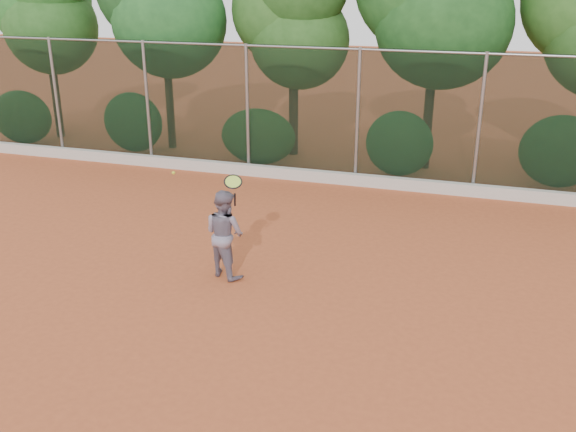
% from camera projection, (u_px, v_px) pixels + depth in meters
% --- Properties ---
extents(ground, '(80.00, 80.00, 0.00)m').
position_uv_depth(ground, '(270.00, 306.00, 10.74)').
color(ground, '#B2502A').
rests_on(ground, ground).
extents(concrete_curb, '(24.00, 0.20, 0.30)m').
position_uv_depth(concrete_curb, '(354.00, 179.00, 16.77)').
color(concrete_curb, beige).
rests_on(concrete_curb, ground).
extents(tennis_player, '(0.98, 0.89, 1.64)m').
position_uv_depth(tennis_player, '(225.00, 233.00, 11.57)').
color(tennis_player, slate).
rests_on(tennis_player, ground).
extents(chainlink_fence, '(24.09, 0.09, 3.50)m').
position_uv_depth(chainlink_fence, '(358.00, 113.00, 16.32)').
color(chainlink_fence, black).
rests_on(chainlink_fence, ground).
extents(foliage_backdrop, '(23.70, 3.63, 7.55)m').
position_uv_depth(foliage_backdrop, '(356.00, 5.00, 17.33)').
color(foliage_backdrop, '#3D2817').
rests_on(foliage_backdrop, ground).
extents(tennis_racket, '(0.41, 0.39, 0.60)m').
position_uv_depth(tennis_racket, '(233.00, 184.00, 11.05)').
color(tennis_racket, black).
rests_on(tennis_racket, ground).
extents(tennis_ball_in_flight, '(0.06, 0.06, 0.06)m').
position_uv_depth(tennis_ball_in_flight, '(173.00, 173.00, 11.88)').
color(tennis_ball_in_flight, gold).
rests_on(tennis_ball_in_flight, ground).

